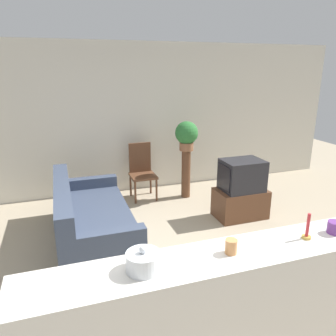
{
  "coord_description": "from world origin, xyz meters",
  "views": [
    {
      "loc": [
        -0.96,
        -2.45,
        2.25
      ],
      "look_at": [
        0.5,
        1.88,
        0.85
      ],
      "focal_mm": 35.0,
      "sensor_mm": 36.0,
      "label": 1
    }
  ],
  "objects_px": {
    "couch": "(90,221)",
    "potted_plant": "(187,134)",
    "wooden_chair": "(142,169)",
    "decorative_bowl": "(143,261)",
    "television": "(242,175)"
  },
  "relations": [
    {
      "from": "wooden_chair",
      "to": "decorative_bowl",
      "type": "height_order",
      "value": "decorative_bowl"
    },
    {
      "from": "potted_plant",
      "to": "television",
      "type": "bearing_deg",
      "value": -65.06
    },
    {
      "from": "wooden_chair",
      "to": "couch",
      "type": "bearing_deg",
      "value": -129.17
    },
    {
      "from": "wooden_chair",
      "to": "decorative_bowl",
      "type": "distance_m",
      "value": 3.79
    },
    {
      "from": "couch",
      "to": "wooden_chair",
      "type": "distance_m",
      "value": 1.68
    },
    {
      "from": "couch",
      "to": "decorative_bowl",
      "type": "relative_size",
      "value": 8.96
    },
    {
      "from": "television",
      "to": "wooden_chair",
      "type": "height_order",
      "value": "wooden_chair"
    },
    {
      "from": "decorative_bowl",
      "to": "couch",
      "type": "bearing_deg",
      "value": 93.69
    },
    {
      "from": "couch",
      "to": "potted_plant",
      "type": "distance_m",
      "value": 2.25
    },
    {
      "from": "couch",
      "to": "television",
      "type": "bearing_deg",
      "value": -0.49
    },
    {
      "from": "television",
      "to": "couch",
      "type": "bearing_deg",
      "value": 179.51
    },
    {
      "from": "potted_plant",
      "to": "decorative_bowl",
      "type": "relative_size",
      "value": 2.25
    },
    {
      "from": "television",
      "to": "wooden_chair",
      "type": "bearing_deg",
      "value": 133.46
    },
    {
      "from": "television",
      "to": "wooden_chair",
      "type": "relative_size",
      "value": 0.64
    },
    {
      "from": "television",
      "to": "decorative_bowl",
      "type": "height_order",
      "value": "decorative_bowl"
    }
  ]
}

